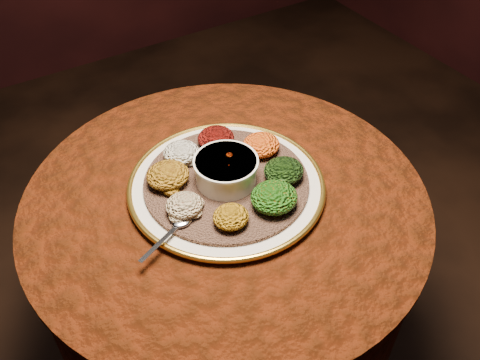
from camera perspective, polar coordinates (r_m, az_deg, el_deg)
table at (r=1.39m, az=-1.43°, el=-6.93°), size 0.96×0.96×0.73m
platter at (r=1.27m, az=-1.46°, el=-0.58°), size 0.53×0.53×0.02m
injera at (r=1.26m, az=-1.47°, el=-0.22°), size 0.51×0.51×0.01m
stew_bowl at (r=1.23m, az=-1.50°, el=1.18°), size 0.15×0.15×0.06m
spoon at (r=1.16m, az=-6.56°, el=-4.76°), size 0.15×0.08×0.01m
portion_ayib at (r=1.31m, az=-6.30°, el=2.93°), size 0.09×0.08×0.04m
portion_kitfo at (r=1.34m, az=-2.59°, el=4.50°), size 0.09×0.09×0.04m
portion_tikil at (r=1.32m, az=2.27°, el=3.77°), size 0.09×0.09×0.04m
portion_gomen at (r=1.25m, az=4.69°, el=0.99°), size 0.10×0.09×0.05m
portion_mixveg at (r=1.18m, az=3.65°, el=-1.85°), size 0.11×0.10×0.05m
portion_kik at (r=1.15m, az=-0.98°, el=-3.95°), size 0.08×0.08×0.04m
portion_timatim at (r=1.18m, az=-5.97°, el=-2.70°), size 0.08×0.08×0.04m
portion_shiro at (r=1.25m, az=-7.70°, el=0.53°), size 0.10×0.10×0.05m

